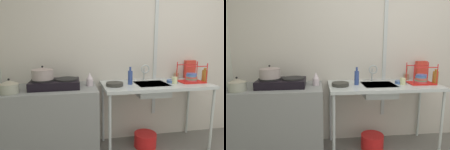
{
  "view_description": "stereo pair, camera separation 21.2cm",
  "coord_description": "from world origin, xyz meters",
  "views": [
    {
      "loc": [
        -1.2,
        -1.17,
        1.5
      ],
      "look_at": [
        -0.73,
        1.27,
        1.05
      ],
      "focal_mm": 31.53,
      "sensor_mm": 36.0,
      "label": 1
    },
    {
      "loc": [
        -0.99,
        -1.2,
        1.5
      ],
      "look_at": [
        -0.73,
        1.27,
        1.05
      ],
      "focal_mm": 31.53,
      "sensor_mm": 36.0,
      "label": 2
    }
  ],
  "objects": [
    {
      "name": "pot_beside_stove",
      "position": [
        -1.91,
        1.11,
        0.99
      ],
      "size": [
        0.2,
        0.2,
        0.17
      ],
      "color": "#999D8A",
      "rests_on": "counter_concrete"
    },
    {
      "name": "frying_pan",
      "position": [
        -0.7,
        1.24,
        0.94
      ],
      "size": [
        0.22,
        0.22,
        0.04
      ],
      "primitive_type": "cylinder",
      "color": "#33322C",
      "rests_on": "counter_sink"
    },
    {
      "name": "percolator",
      "position": [
        -1.01,
        1.31,
        1.0
      ],
      "size": [
        0.09,
        0.09,
        0.17
      ],
      "color": "silver",
      "rests_on": "counter_concrete"
    },
    {
      "name": "stove",
      "position": [
        -1.44,
        1.27,
        0.97
      ],
      "size": [
        0.59,
        0.37,
        0.11
      ],
      "color": "black",
      "rests_on": "counter_concrete"
    },
    {
      "name": "bucket_on_floor",
      "position": [
        -0.25,
        1.28,
        0.1
      ],
      "size": [
        0.31,
        0.31,
        0.2
      ],
      "primitive_type": "cylinder",
      "color": "red",
      "rests_on": "ground"
    },
    {
      "name": "counter_concrete",
      "position": [
        -1.5,
        1.27,
        0.46
      ],
      "size": [
        1.13,
        0.64,
        0.92
      ],
      "primitive_type": "cube",
      "color": "gray",
      "rests_on": "ground"
    },
    {
      "name": "cup_by_rack",
      "position": [
        0.13,
        1.22,
        0.96
      ],
      "size": [
        0.08,
        0.08,
        0.09
      ],
      "primitive_type": "cylinder",
      "color": "beige",
      "rests_on": "counter_sink"
    },
    {
      "name": "bottle_by_sink",
      "position": [
        -0.48,
        1.28,
        1.01
      ],
      "size": [
        0.06,
        0.06,
        0.23
      ],
      "color": "#2E4588",
      "rests_on": "counter_sink"
    },
    {
      "name": "sink_basin",
      "position": [
        -0.18,
        1.27,
        0.84
      ],
      "size": [
        0.43,
        0.37,
        0.16
      ],
      "primitive_type": "cube",
      "color": "#B5BEBD",
      "rests_on": "counter_sink"
    },
    {
      "name": "faucet",
      "position": [
        -0.22,
        1.44,
        1.08
      ],
      "size": [
        0.13,
        0.07,
        0.24
      ],
      "color": "#B5BEBD",
      "rests_on": "counter_sink"
    },
    {
      "name": "bottle_by_rack",
      "position": [
        0.58,
        1.23,
        1.0
      ],
      "size": [
        0.07,
        0.07,
        0.2
      ],
      "color": "#9B6320",
      "rests_on": "counter_sink"
    },
    {
      "name": "dish_rack",
      "position": [
        0.4,
        1.26,
        0.97
      ],
      "size": [
        0.34,
        0.24,
        0.27
      ],
      "color": "red",
      "rests_on": "counter_sink"
    },
    {
      "name": "small_bowl_on_drainboard",
      "position": [
        0.12,
        1.28,
        0.94
      ],
      "size": [
        0.15,
        0.15,
        0.04
      ],
      "primitive_type": "cylinder",
      "color": "#486AA9",
      "rests_on": "counter_sink"
    },
    {
      "name": "pot_on_left_burner",
      "position": [
        -1.58,
        1.27,
        1.1
      ],
      "size": [
        0.25,
        0.25,
        0.16
      ],
      "color": "#9E928C",
      "rests_on": "stove"
    },
    {
      "name": "utensil_jar",
      "position": [
        0.32,
        1.54,
        0.96
      ],
      "size": [
        0.07,
        0.07,
        0.21
      ],
      "color": "#926A4B",
      "rests_on": "counter_sink"
    },
    {
      "name": "wall_back",
      "position": [
        0.0,
        1.65,
        1.22
      ],
      "size": [
        5.1,
        0.1,
        2.44
      ],
      "primitive_type": "cube",
      "color": "beige",
      "rests_on": "ground"
    },
    {
      "name": "cereal_box",
      "position": [
        0.54,
        1.54,
        1.05
      ],
      "size": [
        0.16,
        0.08,
        0.27
      ],
      "primitive_type": "cube",
      "rotation": [
        0.0,
        0.0,
        0.02
      ],
      "color": "red",
      "rests_on": "counter_sink"
    },
    {
      "name": "counter_sink",
      "position": [
        -0.12,
        1.27,
        0.85
      ],
      "size": [
        1.45,
        0.64,
        0.92
      ],
      "color": "#B5BEBD",
      "rests_on": "ground"
    },
    {
      "name": "wall_metal_strip",
      "position": [
        -0.01,
        1.59,
        1.34
      ],
      "size": [
        0.05,
        0.01,
        1.95
      ],
      "primitive_type": "cube",
      "color": "#B5BEBD"
    }
  ]
}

